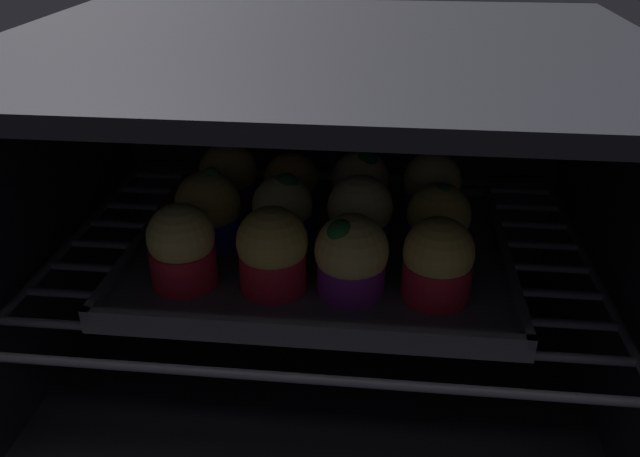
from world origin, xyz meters
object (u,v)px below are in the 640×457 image
Objects in this scene: muffin_row0_col1 at (272,251)px; muffin_row2_col1 at (291,187)px; muffin_row0_col0 at (182,247)px; muffin_row2_col3 at (432,190)px; muffin_row0_col2 at (351,257)px; muffin_row2_col2 at (360,186)px; muffin_row1_col1 at (283,212)px; muffin_row0_col3 at (438,261)px; muffin_row1_col3 at (438,221)px; muffin_row2_col0 at (229,179)px; baking_tray at (320,252)px; muffin_row1_col0 at (209,210)px; muffin_row1_col2 at (360,216)px.

muffin_row0_col1 is 14.93cm from muffin_row2_col1.
muffin_row2_col3 is (22.68, 15.08, 0.00)cm from muffin_row0_col0.
muffin_row2_col2 reaches higher than muffin_row0_col2.
muffin_row2_col3 is at bearing 24.79° from muffin_row1_col1.
muffin_row0_col3 reaches higher than muffin_row1_col3.
muffin_row2_col0 is at bearing 178.68° from muffin_row2_col3.
muffin_row2_col1 is at bearing 155.90° from muffin_row1_col3.
muffin_row2_col2 is (0.00, 15.24, 0.06)cm from muffin_row0_col2.
muffin_row0_col3 is (11.01, -7.75, 4.07)cm from baking_tray.
muffin_row2_col3 is (11.15, 7.27, 4.17)cm from baking_tray.
muffin_row2_col0 is at bearing 133.12° from muffin_row0_col2.
muffin_row1_col0 is at bearing 152.65° from muffin_row0_col2.
muffin_row1_col3 is (0.47, 8.00, -0.11)cm from muffin_row0_col3.
muffin_row1_col0 is (0.39, 7.72, -0.05)cm from muffin_row0_col0.
muffin_row1_col1 is (-7.30, 8.07, 0.00)cm from muffin_row0_col2.
muffin_row0_col1 is 17.30cm from muffin_row2_col0.
muffin_row0_col3 is 26.89cm from muffin_row2_col0.
muffin_row0_col3 is 10.43cm from muffin_row1_col2.
muffin_row1_col1 reaches higher than muffin_row1_col3.
muffin_row1_col3 is at bearing -87.26° from muffin_row2_col3.
muffin_row0_col3 is 0.95× the size of muffin_row1_col0.
muffin_row1_col2 is (-7.12, 7.61, 0.20)cm from muffin_row0_col3.
muffin_row0_col0 is 1.04× the size of muffin_row0_col2.
muffin_row0_col0 reaches higher than baking_tray.
baking_tray is at bearing 0.46° from muffin_row1_col0.
muffin_row0_col0 is at bearing -145.88° from baking_tray.
muffin_row2_col0 is 1.09× the size of muffin_row2_col1.
muffin_row0_col1 is 1.10× the size of muffin_row2_col1.
muffin_row2_col2 is (-7.47, 15.31, 0.02)cm from muffin_row0_col3.
muffin_row1_col2 is at bearing -2.06° from baking_tray.
muffin_row0_col0 is 15.60cm from muffin_row2_col0.
muffin_row0_col3 is at bearing -0.53° from muffin_row0_col2.
muffin_row2_col0 is 22.09cm from muffin_row2_col3.
muffin_row1_col1 is at bearing -45.87° from muffin_row2_col0.
muffin_row1_col2 is at bearing -87.40° from muffin_row2_col2.
muffin_row0_col2 is 0.97× the size of muffin_row2_col2.
muffin_row1_col1 is (-14.77, 8.13, -0.04)cm from muffin_row0_col3.
muffin_row0_col0 is at bearing -133.46° from muffin_row1_col1.
muffin_row0_col2 is 0.96× the size of muffin_row2_col0.
muffin_row2_col0 is at bearing 144.72° from muffin_row0_col3.
baking_tray is at bearing -115.12° from muffin_row2_col2.
muffin_row1_col1 is at bearing 46.54° from muffin_row0_col0.
muffin_row0_col3 is at bearing -63.99° from muffin_row2_col2.
muffin_row2_col1 is (7.61, 14.95, -0.34)cm from muffin_row0_col0.
muffin_row1_col2 reaches higher than muffin_row0_col3.
baking_tray is at bearing 177.94° from muffin_row1_col2.
muffin_row0_col2 is at bearing 179.47° from muffin_row0_col3.
muffin_row0_col1 is at bearing -87.90° from muffin_row2_col1.
muffin_row0_col0 is at bearing -116.97° from muffin_row2_col1.
muffin_row0_col0 is at bearing -179.51° from muffin_row0_col2.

